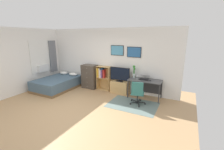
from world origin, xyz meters
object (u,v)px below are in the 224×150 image
at_px(bookshelf, 103,76).
at_px(television, 120,74).
at_px(office_chair, 137,92).
at_px(bed, 58,83).
at_px(wine_glass, 137,76).
at_px(tv_stand, 120,87).
at_px(bamboo_vase, 134,71).
at_px(laptop, 144,78).
at_px(dresser, 90,76).
at_px(desk, 145,83).
at_px(computer_mouse, 150,81).

bearing_deg(bookshelf, television, -4.83).
bearing_deg(office_chair, bookshelf, 143.55).
xyz_separation_m(bed, wine_glass, (3.55, 0.68, 0.62)).
bearing_deg(tv_stand, bamboo_vase, 6.72).
height_order(bamboo_vase, wine_glass, bamboo_vase).
height_order(tv_stand, laptop, laptop).
bearing_deg(office_chair, bamboo_vase, 104.68).
bearing_deg(office_chair, laptop, 77.81).
bearing_deg(dresser, bed, -147.52).
bearing_deg(bamboo_vase, bed, -165.41).
height_order(bed, bamboo_vase, bamboo_vase).
relative_size(television, office_chair, 1.01).
relative_size(bookshelf, bamboo_vase, 2.18).
bearing_deg(bed, laptop, 11.30).
bearing_deg(television, office_chair, -37.46).
relative_size(bookshelf, wine_glass, 5.95).
bearing_deg(bamboo_vase, bookshelf, -179.26).
height_order(dresser, bookshelf, dresser).
distance_m(tv_stand, desk, 1.15).
bearing_deg(bookshelf, computer_mouse, -5.28).
bearing_deg(wine_glass, desk, 18.93).
relative_size(bookshelf, computer_mouse, 10.29).
bearing_deg(television, laptop, 0.67).
xyz_separation_m(bookshelf, tv_stand, (0.86, -0.05, -0.38)).
height_order(television, bamboo_vase, bamboo_vase).
xyz_separation_m(bookshelf, desk, (1.96, -0.07, -0.03)).
bearing_deg(bookshelf, bed, -155.83).
xyz_separation_m(bookshelf, office_chair, (1.89, -0.86, -0.18)).
height_order(dresser, wine_glass, dresser).
xyz_separation_m(tv_stand, wine_glass, (0.78, -0.12, 0.62)).
bearing_deg(television, wine_glass, -7.42).
relative_size(television, desk, 0.70).
distance_m(tv_stand, laptop, 1.17).
height_order(desk, office_chair, office_chair).
bearing_deg(desk, tv_stand, 179.09).
xyz_separation_m(television, office_chair, (1.03, -0.79, -0.35)).
relative_size(dresser, bookshelf, 1.01).
relative_size(desk, bamboo_vase, 2.53).
bearing_deg(wine_glass, laptop, 24.68).
distance_m(television, wine_glass, 0.79).
xyz_separation_m(dresser, laptop, (2.56, 0.00, 0.26)).
xyz_separation_m(desk, office_chair, (-0.07, -0.79, -0.15)).
relative_size(television, wine_glass, 4.83).
relative_size(tv_stand, laptop, 1.95).
xyz_separation_m(bed, computer_mouse, (4.07, 0.65, 0.50)).
height_order(bookshelf, computer_mouse, bookshelf).
distance_m(bed, bamboo_vase, 3.55).
bearing_deg(tv_stand, bed, -163.80).
distance_m(bookshelf, television, 0.88).
bearing_deg(laptop, tv_stand, -178.99).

